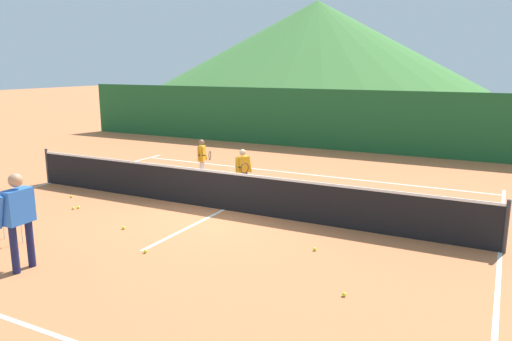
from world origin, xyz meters
The scene contains 19 objects.
ground_plane centered at (0.00, 0.00, 0.00)m, with size 120.00×120.00×0.00m, color #C67042.
line_baseline_near centered at (0.00, -5.97, 0.00)m, with size 12.32×0.08×0.01m, color white.
line_baseline_far centered at (0.00, 4.70, 0.00)m, with size 12.32×0.08×0.01m, color white.
line_sideline_west centered at (-6.16, 0.00, 0.00)m, with size 0.08×10.68×0.01m, color white.
line_sideline_east centered at (6.16, 0.00, 0.00)m, with size 0.08×10.68×0.01m, color white.
line_service_center centered at (0.00, 0.00, 0.00)m, with size 0.08×6.18×0.01m, color white.
tennis_net centered at (0.00, 0.00, 0.50)m, with size 12.51×0.08×1.05m.
instructor centered at (-1.25, -4.71, 1.04)m, with size 0.46×0.77×1.73m.
student_0 centered at (-2.22, 2.42, 0.77)m, with size 0.57×0.53×1.28m.
student_1 centered at (-0.26, 1.46, 0.77)m, with size 0.42×0.69×1.28m.
tennis_ball_0 centered at (-4.25, -0.93, 0.03)m, with size 0.07×0.07×0.07m, color yellow.
tennis_ball_1 centered at (-1.19, -2.27, 0.03)m, with size 0.07×0.07×0.07m, color yellow.
tennis_ball_2 centered at (-3.35, -1.69, 0.03)m, with size 0.07×0.07×0.07m, color yellow.
tennis_ball_3 centered at (2.97, -1.55, 0.03)m, with size 0.07×0.07×0.07m, color yellow.
tennis_ball_4 centered at (4.05, -3.14, 0.03)m, with size 0.07×0.07×0.07m, color yellow.
tennis_ball_5 centered at (0.13, -3.13, 0.03)m, with size 0.07×0.07×0.07m, color yellow.
tennis_ball_7 centered at (-3.29, -1.58, 0.03)m, with size 0.07×0.07×0.07m, color yellow.
windscreen_fence centered at (0.00, 9.69, 1.27)m, with size 27.10×0.08×2.54m, color #1E5B2D.
hill_2 centered at (-21.45, 64.16, 6.65)m, with size 50.50×50.50×13.31m, color #427A38.
Camera 1 is at (6.02, -9.95, 3.50)m, focal length 34.19 mm.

